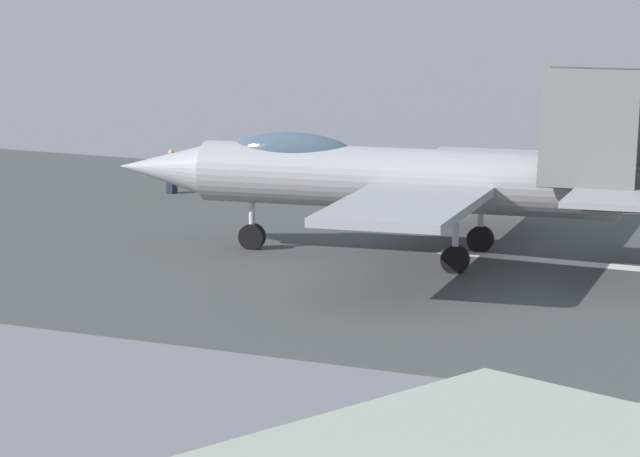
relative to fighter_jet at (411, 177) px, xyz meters
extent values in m
plane|color=slate|center=(-4.91, -1.36, -2.35)|extent=(400.00, 400.00, 0.00)
cube|color=#404443|center=(-4.91, -1.36, -2.34)|extent=(240.00, 26.00, 0.02)
cube|color=white|center=(-4.37, -1.36, -2.33)|extent=(8.00, 0.70, 0.00)
cylinder|color=#949599|center=(0.14, 0.02, -0.08)|extent=(12.11, 3.52, 1.75)
cone|color=#949599|center=(7.44, 1.12, -0.08)|extent=(2.96, 1.88, 1.49)
ellipsoid|color=#3F5160|center=(3.49, 0.53, 0.58)|extent=(3.72, 1.62, 1.10)
cylinder|color=#47423D|center=(-6.02, -0.35, -0.08)|extent=(2.34, 1.42, 1.10)
cylinder|color=#47423D|center=(-5.85, -1.44, -0.08)|extent=(2.34, 1.42, 1.10)
cube|color=#949599|center=(-1.44, 3.81, -0.18)|extent=(4.29, 6.66, 0.24)
cube|color=#949599|center=(-0.25, -4.07, -0.18)|extent=(4.29, 6.66, 0.24)
cube|color=#949599|center=(-6.29, 1.48, 0.02)|extent=(2.79, 3.13, 0.16)
cube|color=#949599|center=(-5.58, -3.27, 0.02)|extent=(2.79, 3.13, 0.16)
cube|color=slate|center=(-5.16, 0.13, 1.62)|extent=(2.71, 1.32, 3.14)
cube|color=slate|center=(-4.89, -1.65, 1.62)|extent=(2.71, 1.32, 3.14)
cylinder|color=silver|center=(4.70, 0.71, -1.65)|extent=(0.18, 0.18, 1.40)
cylinder|color=black|center=(4.70, 0.71, -1.97)|extent=(0.80, 0.41, 0.76)
cylinder|color=silver|center=(-1.87, 1.34, -1.65)|extent=(0.18, 0.18, 1.40)
cylinder|color=black|center=(-1.87, 1.34, -1.97)|extent=(0.80, 0.41, 0.76)
cylinder|color=silver|center=(-1.40, -1.83, -1.65)|extent=(0.18, 0.18, 1.40)
cylinder|color=black|center=(-1.40, -1.83, -1.97)|extent=(0.80, 0.41, 0.76)
cube|color=#1E2338|center=(12.15, -7.24, -1.94)|extent=(0.24, 0.36, 0.82)
cube|color=yellow|center=(12.15, -7.24, -1.33)|extent=(0.29, 0.45, 0.56)
sphere|color=tan|center=(12.15, -7.24, -0.90)|extent=(0.22, 0.22, 0.22)
cylinder|color=yellow|center=(12.14, -6.94, -1.37)|extent=(0.10, 0.10, 0.53)
cylinder|color=yellow|center=(12.16, -7.54, -1.37)|extent=(0.10, 0.10, 0.53)
cone|color=orange|center=(5.38, -14.38, -2.08)|extent=(0.44, 0.44, 0.55)
camera|label=1|loc=(-18.96, 44.64, 7.15)|focal=98.17mm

